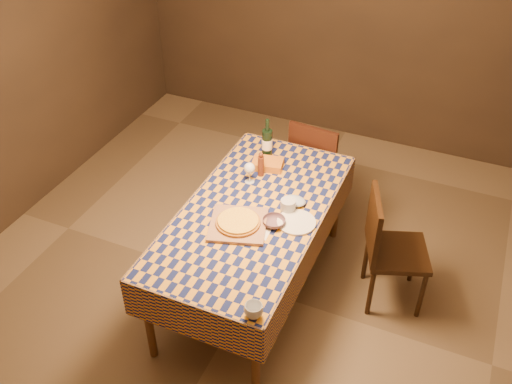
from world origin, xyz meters
TOP-DOWN VIEW (x-y plane):
  - room at (0.00, 0.00)m, footprint 5.00×5.10m
  - dining_table at (0.00, 0.00)m, footprint 0.94×1.84m
  - cutting_board at (-0.03, -0.18)m, footprint 0.46×0.46m
  - pizza at (-0.03, -0.18)m, footprint 0.34×0.34m
  - pepper_mill at (-0.12, 0.41)m, footprint 0.06×0.06m
  - bowl at (0.19, -0.08)m, footprint 0.20×0.20m
  - wine_glass at (-0.16, 0.30)m, footprint 0.09×0.09m
  - wine_bottle at (-0.17, 0.66)m, footprint 0.09×0.09m
  - deli_tub at (0.22, 0.10)m, footprint 0.12×0.12m
  - takeout_container at (-0.11, 0.53)m, footprint 0.26×0.20m
  - white_plate at (0.32, -0.00)m, footprint 0.28×0.28m
  - tumbler at (0.37, -0.85)m, footprint 0.14×0.14m
  - flour_patch at (0.07, -0.16)m, footprint 0.25×0.20m
  - flour_bag at (0.23, 0.19)m, footprint 0.17×0.13m
  - chair_far at (0.11, 1.08)m, footprint 0.46×0.46m
  - chair_right at (0.90, 0.31)m, footprint 0.54×0.54m

SIDE VIEW (x-z plane):
  - chair_far at x=0.11m, z-range 0.06..0.99m
  - chair_right at x=0.90m, z-range 0.06..0.99m
  - dining_table at x=0.00m, z-range 0.31..1.08m
  - flour_patch at x=0.07m, z-range 0.77..0.77m
  - white_plate at x=0.32m, z-range 0.77..0.79m
  - cutting_board at x=-0.03m, z-range 0.77..0.79m
  - bowl at x=0.19m, z-range 0.77..0.82m
  - flour_bag at x=0.23m, z-range 0.77..0.82m
  - takeout_container at x=-0.11m, z-range 0.77..0.83m
  - pizza at x=-0.03m, z-range 0.79..0.82m
  - tumbler at x=0.37m, z-range 0.77..0.86m
  - deli_tub at x=0.22m, z-range 0.77..0.86m
  - pepper_mill at x=-0.12m, z-range 0.76..0.96m
  - wine_glass at x=-0.16m, z-range 0.80..0.97m
  - wine_bottle at x=-0.17m, z-range 0.73..1.06m
  - room at x=0.00m, z-range 0.00..2.70m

